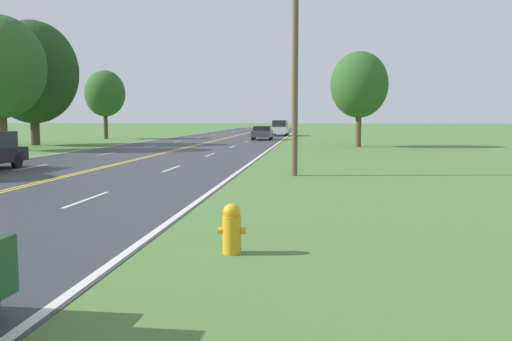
{
  "coord_description": "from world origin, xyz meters",
  "views": [
    {
      "loc": [
        9.49,
        2.24,
        2.28
      ],
      "look_at": [
        8.13,
        15.09,
        1.01
      ],
      "focal_mm": 38.0,
      "sensor_mm": 36.0,
      "label": 1
    }
  ],
  "objects_px": {
    "tree_left_verge": "(0,67)",
    "tree_far_back": "(33,72)",
    "tree_mid_treeline": "(359,85)",
    "fire_hydrant": "(232,228)",
    "car_white_van_receding": "(280,128)",
    "car_dark_grey_sedan_mid_far": "(262,132)",
    "tree_behind_sign": "(105,94)"
  },
  "relations": [
    {
      "from": "tree_left_verge",
      "to": "tree_behind_sign",
      "type": "relative_size",
      "value": 1.28
    },
    {
      "from": "tree_behind_sign",
      "to": "tree_far_back",
      "type": "height_order",
      "value": "tree_far_back"
    },
    {
      "from": "tree_mid_treeline",
      "to": "car_dark_grey_sedan_mid_far",
      "type": "height_order",
      "value": "tree_mid_treeline"
    },
    {
      "from": "tree_far_back",
      "to": "fire_hydrant",
      "type": "bearing_deg",
      "value": -57.4
    },
    {
      "from": "tree_behind_sign",
      "to": "car_dark_grey_sedan_mid_far",
      "type": "distance_m",
      "value": 17.15
    },
    {
      "from": "fire_hydrant",
      "to": "car_white_van_receding",
      "type": "height_order",
      "value": "car_white_van_receding"
    },
    {
      "from": "car_white_van_receding",
      "to": "car_dark_grey_sedan_mid_far",
      "type": "bearing_deg",
      "value": -3.3
    },
    {
      "from": "tree_mid_treeline",
      "to": "car_dark_grey_sedan_mid_far",
      "type": "distance_m",
      "value": 15.38
    },
    {
      "from": "fire_hydrant",
      "to": "car_white_van_receding",
      "type": "xyz_separation_m",
      "value": [
        -2.74,
        57.61,
        0.56
      ]
    },
    {
      "from": "fire_hydrant",
      "to": "tree_far_back",
      "type": "relative_size",
      "value": 0.08
    },
    {
      "from": "tree_left_verge",
      "to": "tree_behind_sign",
      "type": "distance_m",
      "value": 20.14
    },
    {
      "from": "tree_left_verge",
      "to": "tree_behind_sign",
      "type": "height_order",
      "value": "tree_left_verge"
    },
    {
      "from": "tree_behind_sign",
      "to": "tree_far_back",
      "type": "xyz_separation_m",
      "value": [
        -0.82,
        -13.09,
        1.15
      ]
    },
    {
      "from": "fire_hydrant",
      "to": "tree_behind_sign",
      "type": "relative_size",
      "value": 0.12
    },
    {
      "from": "fire_hydrant",
      "to": "tree_mid_treeline",
      "type": "height_order",
      "value": "tree_mid_treeline"
    },
    {
      "from": "tree_behind_sign",
      "to": "car_dark_grey_sedan_mid_far",
      "type": "relative_size",
      "value": 1.59
    },
    {
      "from": "tree_mid_treeline",
      "to": "fire_hydrant",
      "type": "bearing_deg",
      "value": -98.1
    },
    {
      "from": "tree_left_verge",
      "to": "car_white_van_receding",
      "type": "relative_size",
      "value": 1.87
    },
    {
      "from": "tree_left_verge",
      "to": "tree_far_back",
      "type": "relative_size",
      "value": 0.91
    },
    {
      "from": "tree_left_verge",
      "to": "tree_mid_treeline",
      "type": "distance_m",
      "value": 25.66
    },
    {
      "from": "car_dark_grey_sedan_mid_far",
      "to": "car_white_van_receding",
      "type": "height_order",
      "value": "car_white_van_receding"
    },
    {
      "from": "tree_behind_sign",
      "to": "car_white_van_receding",
      "type": "relative_size",
      "value": 1.46
    },
    {
      "from": "fire_hydrant",
      "to": "car_dark_grey_sedan_mid_far",
      "type": "relative_size",
      "value": 0.19
    },
    {
      "from": "fire_hydrant",
      "to": "tree_behind_sign",
      "type": "xyz_separation_m",
      "value": [
        -20.46,
        46.36,
        4.31
      ]
    },
    {
      "from": "tree_left_verge",
      "to": "tree_far_back",
      "type": "bearing_deg",
      "value": 101.69
    },
    {
      "from": "tree_mid_treeline",
      "to": "tree_far_back",
      "type": "bearing_deg",
      "value": -179.51
    },
    {
      "from": "tree_behind_sign",
      "to": "car_white_van_receding",
      "type": "height_order",
      "value": "tree_behind_sign"
    },
    {
      "from": "tree_behind_sign",
      "to": "fire_hydrant",
      "type": "bearing_deg",
      "value": -66.19
    },
    {
      "from": "car_dark_grey_sedan_mid_far",
      "to": "car_white_van_receding",
      "type": "xyz_separation_m",
      "value": [
        1.05,
        11.97,
        0.25
      ]
    },
    {
      "from": "tree_left_verge",
      "to": "tree_behind_sign",
      "type": "xyz_separation_m",
      "value": [
        -0.63,
        20.11,
        -0.92
      ]
    },
    {
      "from": "tree_far_back",
      "to": "car_dark_grey_sedan_mid_far",
      "type": "height_order",
      "value": "tree_far_back"
    },
    {
      "from": "fire_hydrant",
      "to": "tree_far_back",
      "type": "height_order",
      "value": "tree_far_back"
    }
  ]
}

